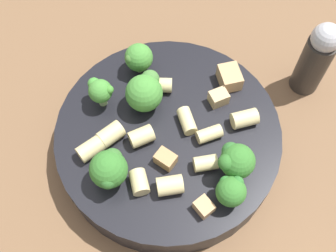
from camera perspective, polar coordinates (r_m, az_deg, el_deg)
name	(u,v)px	position (r m, az deg, el deg)	size (l,w,h in m)	color
ground_plane	(168,147)	(0.45, 0.00, -2.93)	(2.00, 2.00, 0.00)	brown
pasta_bowl	(168,138)	(0.43, 0.00, -1.65)	(0.22, 0.22, 0.04)	black
broccoli_floret_0	(144,91)	(0.41, -3.23, 4.72)	(0.04, 0.04, 0.04)	#84AD60
broccoli_floret_1	(100,91)	(0.41, -9.19, 4.74)	(0.02, 0.03, 0.03)	#9EC175
broccoli_floret_2	(236,160)	(0.38, 9.17, -4.62)	(0.03, 0.03, 0.04)	#84AD60
broccoli_floret_3	(141,57)	(0.44, -3.65, 9.29)	(0.03, 0.03, 0.03)	#9EC175
broccoli_floret_4	(109,169)	(0.37, -7.99, -5.77)	(0.03, 0.04, 0.04)	#9EC175
broccoli_floret_5	(231,191)	(0.37, 8.52, -8.67)	(0.03, 0.03, 0.03)	#93B766
rigatoni_0	(111,134)	(0.40, -7.75, -1.11)	(0.02, 0.02, 0.02)	beige
rigatoni_1	(90,149)	(0.40, -10.46, -3.06)	(0.02, 0.02, 0.02)	beige
rigatoni_2	(141,135)	(0.40, -3.68, -1.25)	(0.02, 0.02, 0.02)	beige
rigatoni_3	(161,85)	(0.43, -0.93, 5.56)	(0.01, 0.01, 0.02)	beige
rigatoni_4	(244,119)	(0.42, 10.32, 0.99)	(0.02, 0.02, 0.02)	beige
rigatoni_5	(209,134)	(0.40, 5.62, -1.09)	(0.01, 0.01, 0.02)	beige
rigatoni_6	(206,163)	(0.39, 5.11, -5.03)	(0.01, 0.01, 0.02)	beige
rigatoni_7	(139,182)	(0.38, -3.92, -7.59)	(0.02, 0.02, 0.02)	beige
rigatoni_8	(186,119)	(0.41, 2.49, 0.89)	(0.01, 0.01, 0.03)	beige
rigatoni_9	(170,185)	(0.38, 0.27, -8.05)	(0.02, 0.02, 0.02)	beige
chicken_chunk_0	(230,77)	(0.44, 8.34, 6.54)	(0.03, 0.02, 0.02)	tan
chicken_chunk_1	(166,159)	(0.39, -0.33, -4.49)	(0.02, 0.01, 0.01)	tan
chicken_chunk_2	(202,207)	(0.38, 4.67, -10.94)	(0.02, 0.01, 0.01)	tan
chicken_chunk_3	(219,98)	(0.42, 6.87, 3.83)	(0.02, 0.01, 0.01)	tan
pepper_shaker	(316,58)	(0.47, 19.40, 8.67)	(0.03, 0.03, 0.10)	#332D28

